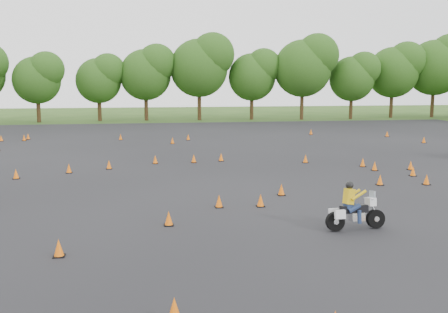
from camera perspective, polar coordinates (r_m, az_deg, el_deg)
ground at (r=19.09m, az=1.85°, el=-5.36°), size 140.00×140.00×0.00m
asphalt_pad at (r=24.87m, az=-0.71°, el=-2.03°), size 62.00×62.00×0.00m
treeline at (r=54.35m, az=-1.10°, el=8.72°), size 87.33×32.15×10.84m
traffic_cones at (r=24.17m, az=-1.60°, el=-1.81°), size 33.63×33.33×0.45m
rider_yellow at (r=16.10m, az=14.93°, el=-5.51°), size 2.01×0.75×1.52m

